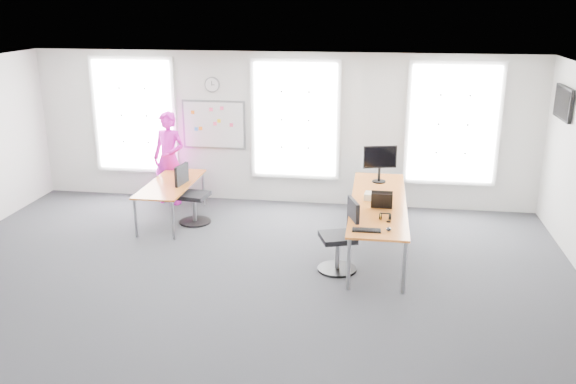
% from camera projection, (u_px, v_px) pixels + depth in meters
% --- Properties ---
extents(floor, '(10.00, 10.00, 0.00)m').
position_uv_depth(floor, '(236.00, 288.00, 8.71)').
color(floor, '#242529').
rests_on(floor, ground).
extents(ceiling, '(10.00, 10.00, 0.00)m').
position_uv_depth(ceiling, '(230.00, 77.00, 7.80)').
color(ceiling, white).
rests_on(ceiling, ground).
extents(wall_back, '(10.00, 0.00, 10.00)m').
position_uv_depth(wall_back, '(280.00, 129.00, 12.03)').
color(wall_back, silver).
rests_on(wall_back, ground).
extents(wall_front, '(10.00, 0.00, 10.00)m').
position_uv_depth(wall_front, '(107.00, 348.00, 4.49)').
color(wall_front, silver).
rests_on(wall_front, ground).
extents(window_left, '(1.60, 0.06, 2.20)m').
position_uv_depth(window_left, '(135.00, 115.00, 12.36)').
color(window_left, silver).
rests_on(window_left, wall_back).
extents(window_mid, '(1.60, 0.06, 2.20)m').
position_uv_depth(window_mid, '(295.00, 120.00, 11.90)').
color(window_mid, silver).
rests_on(window_mid, wall_back).
extents(window_right, '(1.60, 0.06, 2.20)m').
position_uv_depth(window_right, '(453.00, 124.00, 11.47)').
color(window_right, silver).
rests_on(window_right, wall_back).
extents(desk_right, '(0.89, 3.34, 0.81)m').
position_uv_depth(desk_right, '(378.00, 204.00, 9.93)').
color(desk_right, '#C86529').
rests_on(desk_right, ground).
extents(desk_left, '(0.79, 1.98, 0.72)m').
position_uv_depth(desk_left, '(171.00, 186.00, 11.23)').
color(desk_left, '#C86529').
rests_on(desk_left, ground).
extents(chair_right, '(0.64, 0.64, 1.11)m').
position_uv_depth(chair_right, '(342.00, 240.00, 9.17)').
color(chair_right, black).
rests_on(chair_right, ground).
extents(chair_left, '(0.58, 0.58, 1.09)m').
position_uv_depth(chair_left, '(191.00, 198.00, 11.16)').
color(chair_left, black).
rests_on(chair_left, ground).
extents(person, '(0.76, 0.58, 1.86)m').
position_uv_depth(person, '(169.00, 158.00, 12.10)').
color(person, '#EA1BC8').
rests_on(person, ground).
extents(whiteboard, '(1.20, 0.03, 0.90)m').
position_uv_depth(whiteboard, '(214.00, 125.00, 12.17)').
color(whiteboard, white).
rests_on(whiteboard, wall_back).
extents(wall_clock, '(0.30, 0.04, 0.30)m').
position_uv_depth(wall_clock, '(212.00, 85.00, 11.93)').
color(wall_clock, gray).
rests_on(wall_clock, wall_back).
extents(tv, '(0.06, 0.90, 0.55)m').
position_uv_depth(tv, '(564.00, 103.00, 10.14)').
color(tv, black).
rests_on(tv, wall_right).
extents(keyboard, '(0.41, 0.16, 0.02)m').
position_uv_depth(keyboard, '(366.00, 230.00, 8.63)').
color(keyboard, black).
rests_on(keyboard, desk_right).
extents(mouse, '(0.10, 0.13, 0.04)m').
position_uv_depth(mouse, '(389.00, 229.00, 8.64)').
color(mouse, black).
rests_on(mouse, desk_right).
extents(lens_cap, '(0.07, 0.07, 0.01)m').
position_uv_depth(lens_cap, '(388.00, 222.00, 8.98)').
color(lens_cap, black).
rests_on(lens_cap, desk_right).
extents(headphones, '(0.18, 0.10, 0.10)m').
position_uv_depth(headphones, '(385.00, 216.00, 9.07)').
color(headphones, black).
rests_on(headphones, desk_right).
extents(laptop_sleeve, '(0.34, 0.19, 0.27)m').
position_uv_depth(laptop_sleeve, '(382.00, 200.00, 9.52)').
color(laptop_sleeve, black).
rests_on(laptop_sleeve, desk_right).
extents(paper_stack, '(0.34, 0.27, 0.11)m').
position_uv_depth(paper_stack, '(374.00, 196.00, 9.98)').
color(paper_stack, beige).
rests_on(paper_stack, desk_right).
extents(monitor, '(0.59, 0.24, 0.67)m').
position_uv_depth(monitor, '(380.00, 161.00, 10.81)').
color(monitor, black).
rests_on(monitor, desk_right).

